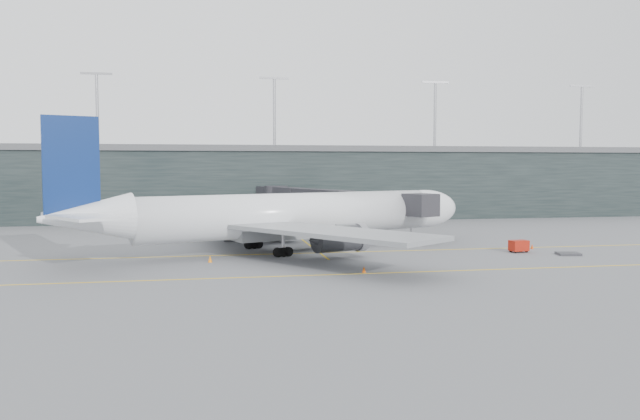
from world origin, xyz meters
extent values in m
plane|color=slate|center=(0.00, 0.00, 0.00)|extent=(320.00, 320.00, 0.00)
cube|color=yellow|center=(0.00, -4.00, 0.01)|extent=(160.00, 0.25, 0.02)
cube|color=yellow|center=(0.00, -20.00, 0.01)|extent=(160.00, 0.25, 0.02)
cube|color=yellow|center=(5.00, 20.00, 0.01)|extent=(0.25, 60.00, 0.02)
cube|color=black|center=(0.00, 58.00, 7.00)|extent=(240.00, 35.00, 14.00)
cube|color=#4F5153|center=(0.00, 58.00, 14.60)|extent=(240.00, 36.00, 1.20)
cylinder|color=#9E9EA3|center=(-30.00, 48.00, 22.00)|extent=(0.60, 0.60, 14.00)
cylinder|color=#9E9EA3|center=(5.00, 48.00, 22.00)|extent=(0.60, 0.60, 14.00)
cylinder|color=#9E9EA3|center=(40.00, 48.00, 22.00)|extent=(0.60, 0.60, 14.00)
cylinder|color=#9E9EA3|center=(75.00, 48.00, 22.00)|extent=(0.60, 0.60, 14.00)
cylinder|color=white|center=(1.87, -1.28, 4.76)|extent=(40.71, 19.43, 5.57)
ellipsoid|color=white|center=(22.53, 6.28, 4.76)|extent=(12.89, 9.25, 5.57)
cone|color=white|center=(-22.16, -10.08, 5.39)|extent=(11.11, 8.41, 5.35)
cube|color=gray|center=(1.03, -1.59, 2.60)|extent=(15.04, 9.15, 1.80)
cube|color=black|center=(25.74, 7.45, 5.66)|extent=(2.78, 3.21, 0.72)
cube|color=gray|center=(4.12, -15.28, 3.86)|extent=(21.88, 25.81, 0.49)
cylinder|color=#35363A|center=(6.49, -8.68, 2.33)|extent=(6.98, 5.11, 3.14)
cube|color=gray|center=(-5.44, 10.86, 3.86)|extent=(9.92, 26.55, 0.49)
cylinder|color=#35363A|center=(0.63, 7.35, 2.33)|extent=(6.98, 5.11, 3.14)
cube|color=navy|center=(-23.43, -10.54, 11.05)|extent=(5.64, 2.43, 10.78)
cube|color=white|center=(-21.31, -15.02, 5.84)|extent=(8.69, 9.45, 0.31)
cube|color=white|center=(-24.71, -5.75, 5.84)|extent=(5.64, 8.49, 0.31)
cylinder|color=black|center=(20.43, 5.51, 0.49)|extent=(1.05, 0.68, 0.99)
cylinder|color=#9E9EA3|center=(20.43, 5.51, 1.17)|extent=(0.27, 0.27, 2.33)
cylinder|color=black|center=(-0.02, -6.56, 0.58)|extent=(1.25, 0.82, 1.17)
cylinder|color=black|center=(-2.98, 1.53, 0.58)|extent=(1.25, 0.82, 1.17)
cube|color=#29282D|center=(20.39, 1.54, 5.62)|extent=(4.97, 5.19, 3.15)
cube|color=#29282D|center=(16.46, 10.01, 5.62)|extent=(8.70, 14.45, 2.81)
cube|color=#29282D|center=(10.31, 23.27, 5.62)|extent=(8.96, 14.56, 2.92)
cube|color=#29282D|center=(4.16, 36.54, 5.62)|extent=(9.21, 14.68, 3.04)
cylinder|color=#9E9EA3|center=(16.13, 10.72, 2.14)|extent=(0.56, 0.56, 4.27)
cube|color=#35363A|center=(16.13, 10.72, 0.39)|extent=(2.75, 2.48, 0.79)
cylinder|color=#29282D|center=(20.39, 40.50, 5.62)|extent=(4.50, 4.50, 3.37)
cylinder|color=#29282D|center=(20.39, 40.50, 2.02)|extent=(2.02, 2.02, 4.05)
cube|color=#9E190B|center=(30.22, -8.11, 0.87)|extent=(2.47, 1.79, 1.34)
cylinder|color=black|center=(29.49, -8.75, 0.21)|extent=(0.43, 0.22, 0.41)
cylinder|color=black|center=(31.11, -8.49, 0.21)|extent=(0.43, 0.22, 0.41)
cylinder|color=black|center=(29.32, -7.74, 0.21)|extent=(0.43, 0.22, 0.41)
cylinder|color=black|center=(30.95, -7.47, 0.21)|extent=(0.43, 0.22, 0.41)
cube|color=#323237|center=(35.14, -11.39, 0.16)|extent=(3.05, 2.63, 0.27)
cube|color=#35363A|center=(-5.82, 10.22, 0.14)|extent=(1.89, 1.55, 0.18)
cube|color=#B3B6C0|center=(-5.82, 10.22, 0.95)|extent=(1.52, 1.44, 1.36)
cube|color=navy|center=(-5.82, 10.22, 1.66)|extent=(1.57, 1.48, 0.07)
cube|color=#35363A|center=(-1.18, 11.21, 0.16)|extent=(2.42, 2.06, 0.22)
cube|color=#A8ADB4|center=(-1.18, 11.21, 1.14)|extent=(1.97, 1.88, 1.63)
cube|color=navy|center=(-1.18, 11.21, 1.99)|extent=(2.03, 1.94, 0.09)
cube|color=#35363A|center=(0.73, 9.75, 0.13)|extent=(2.05, 1.78, 0.18)
cube|color=silver|center=(0.73, 9.75, 0.93)|extent=(1.68, 1.62, 1.33)
cube|color=navy|center=(0.73, 9.75, 1.62)|extent=(1.74, 1.67, 0.07)
cone|color=#D53E0B|center=(33.60, -5.39, 0.33)|extent=(0.42, 0.42, 0.66)
cone|color=#D9530C|center=(6.84, -19.42, 0.33)|extent=(0.42, 0.42, 0.67)
cone|color=#E83B0C|center=(8.42, 11.33, 0.36)|extent=(0.45, 0.45, 0.72)
cone|color=orange|center=(-8.82, -9.45, 0.40)|extent=(0.50, 0.50, 0.79)
camera|label=1|loc=(-9.24, -81.52, 11.00)|focal=35.00mm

